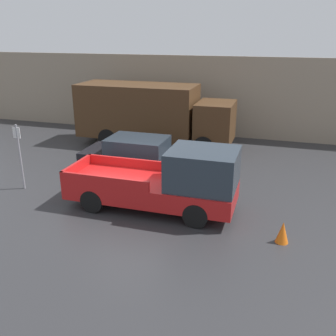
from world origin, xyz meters
The scene contains 8 objects.
ground_plane centered at (0.00, 0.00, 0.00)m, with size 60.00×60.00×0.00m, color #2D2D30.
building_wall centered at (0.00, 9.69, 2.17)m, with size 28.00×0.15×4.34m.
pickup_truck centered at (1.63, -0.14, 1.00)m, with size 5.55×2.00×2.17m.
car centered at (-0.63, 2.62, 0.79)m, with size 4.28×1.95×1.56m.
delivery_truck centered at (-1.48, 6.83, 1.69)m, with size 7.88×2.45×3.09m.
parking_sign centered at (-4.08, -0.05, 1.39)m, with size 0.30×0.07×2.47m.
newspaper_box centered at (-2.63, 9.37, 0.56)m, with size 0.45×0.40×1.13m.
traffic_cone centered at (5.25, -1.16, 0.31)m, with size 0.36×0.36×0.63m.
Camera 1 is at (4.90, -10.84, 5.58)m, focal length 40.00 mm.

